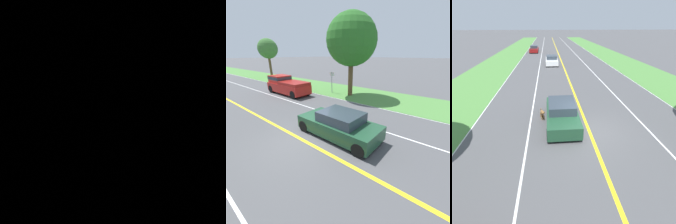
% 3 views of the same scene
% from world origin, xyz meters
% --- Properties ---
extents(ground_plane, '(400.00, 400.00, 0.00)m').
position_xyz_m(ground_plane, '(0.00, 0.00, 0.00)').
color(ground_plane, '#4C4C4F').
extents(centre_divider_line, '(0.18, 160.00, 0.01)m').
position_xyz_m(centre_divider_line, '(0.00, 0.00, 0.00)').
color(centre_divider_line, yellow).
rests_on(centre_divider_line, ground).
extents(lane_dash_same_dir, '(0.10, 160.00, 0.01)m').
position_xyz_m(lane_dash_same_dir, '(3.50, 0.00, 0.00)').
color(lane_dash_same_dir, white).
rests_on(lane_dash_same_dir, ground).
extents(lane_dash_oncoming, '(0.10, 160.00, 0.01)m').
position_xyz_m(lane_dash_oncoming, '(-3.50, 0.00, 0.00)').
color(lane_dash_oncoming, white).
rests_on(lane_dash_oncoming, ground).
extents(ego_car, '(1.90, 4.41, 1.39)m').
position_xyz_m(ego_car, '(1.50, -1.12, 0.65)').
color(ego_car, '#1E472D').
rests_on(ego_car, ground).
extents(dog, '(0.36, 1.09, 0.73)m').
position_xyz_m(dog, '(2.74, -1.71, 0.45)').
color(dog, olive).
rests_on(dog, ground).
extents(car_trailing_near, '(1.85, 4.43, 1.31)m').
position_xyz_m(car_trailing_near, '(1.66, -19.12, 0.61)').
color(car_trailing_near, white).
rests_on(car_trailing_near, ground).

